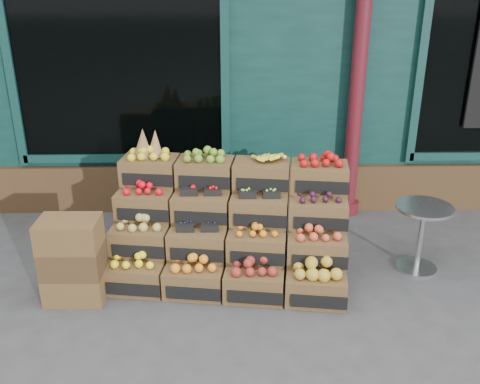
{
  "coord_description": "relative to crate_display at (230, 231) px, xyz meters",
  "views": [
    {
      "loc": [
        -0.29,
        -4.18,
        2.88
      ],
      "look_at": [
        -0.2,
        0.7,
        0.85
      ],
      "focal_mm": 40.0,
      "sensor_mm": 36.0,
      "label": 1
    }
  ],
  "objects": [
    {
      "name": "shop_facade",
      "position": [
        0.31,
        4.46,
        1.96
      ],
      "size": [
        12.0,
        6.24,
        4.8
      ],
      "color": "#0E322E",
      "rests_on": "ground"
    },
    {
      "name": "ground",
      "position": [
        0.3,
        -0.65,
        -0.44
      ],
      "size": [
        60.0,
        60.0,
        0.0
      ],
      "primitive_type": "plane",
      "color": "#3C3C3F",
      "rests_on": "ground"
    },
    {
      "name": "shopkeeper",
      "position": [
        -1.61,
        2.23,
        0.49
      ],
      "size": [
        0.7,
        0.48,
        1.87
      ],
      "primitive_type": "imported",
      "rotation": [
        0.0,
        0.0,
        3.19
      ],
      "color": "#1D6620",
      "rests_on": "ground"
    },
    {
      "name": "bistro_table",
      "position": [
        1.94,
        -0.02,
        0.0
      ],
      "size": [
        0.57,
        0.57,
        0.71
      ],
      "rotation": [
        0.0,
        0.0,
        0.24
      ],
      "color": "silver",
      "rests_on": "ground"
    },
    {
      "name": "crate_display",
      "position": [
        0.0,
        0.0,
        0.0
      ],
      "size": [
        2.41,
        1.4,
        1.43
      ],
      "rotation": [
        0.0,
        0.0,
        -0.13
      ],
      "color": "brown",
      "rests_on": "ground"
    },
    {
      "name": "spare_crates",
      "position": [
        -1.45,
        -0.5,
        -0.03
      ],
      "size": [
        0.55,
        0.38,
        0.82
      ],
      "rotation": [
        0.0,
        0.0,
        -0.01
      ],
      "color": "brown",
      "rests_on": "ground"
    }
  ]
}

